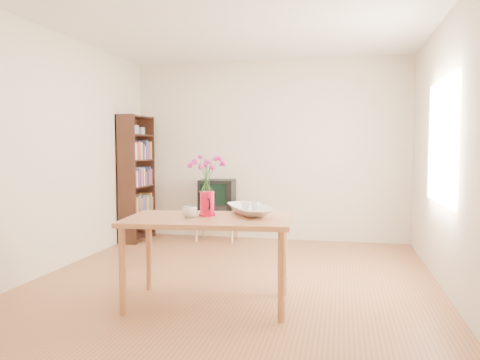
% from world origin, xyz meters
% --- Properties ---
extents(room, '(4.50, 4.50, 4.50)m').
position_xyz_m(room, '(0.03, 0.00, 1.30)').
color(room, brown).
rests_on(room, ground).
extents(table, '(1.45, 0.92, 0.75)m').
position_xyz_m(table, '(-0.05, -0.73, 0.67)').
color(table, '#A05E37').
rests_on(table, ground).
extents(tv_stand, '(0.60, 0.45, 0.46)m').
position_xyz_m(tv_stand, '(-0.70, 1.97, 0.39)').
color(tv_stand, tan).
rests_on(tv_stand, ground).
extents(bookshelf, '(0.28, 0.70, 1.80)m').
position_xyz_m(bookshelf, '(-1.85, 1.75, 0.84)').
color(bookshelf, black).
rests_on(bookshelf, ground).
extents(pitcher, '(0.14, 0.21, 0.22)m').
position_xyz_m(pitcher, '(-0.09, -0.63, 0.85)').
color(pitcher, red).
rests_on(pitcher, table).
extents(flowers, '(0.25, 0.25, 0.35)m').
position_xyz_m(flowers, '(-0.09, -0.63, 1.13)').
color(flowers, '#F83AB9').
rests_on(flowers, pitcher).
extents(mug, '(0.14, 0.14, 0.10)m').
position_xyz_m(mug, '(-0.20, -0.77, 0.80)').
color(mug, white).
rests_on(mug, table).
extents(bowl, '(0.64, 0.64, 0.44)m').
position_xyz_m(bowl, '(0.26, -0.46, 0.97)').
color(bowl, white).
rests_on(bowl, table).
extents(teacup_a, '(0.10, 0.10, 0.07)m').
position_xyz_m(teacup_a, '(0.22, -0.46, 0.93)').
color(teacup_a, white).
rests_on(teacup_a, bowl).
extents(teacup_b, '(0.07, 0.07, 0.06)m').
position_xyz_m(teacup_b, '(0.30, -0.44, 0.93)').
color(teacup_b, white).
rests_on(teacup_b, bowl).
extents(television, '(0.52, 0.49, 0.42)m').
position_xyz_m(television, '(-0.70, 1.98, 0.67)').
color(television, black).
rests_on(television, tv_stand).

